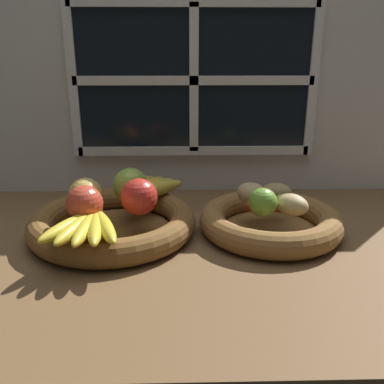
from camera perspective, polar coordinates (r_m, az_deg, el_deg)
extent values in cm
cube|color=brown|center=(92.33, 0.74, -6.19)|extent=(140.00, 90.00, 3.00)
cube|color=silver|center=(114.23, 0.23, 13.72)|extent=(140.00, 3.00, 55.00)
cube|color=black|center=(112.09, 0.26, 15.42)|extent=(64.00, 0.80, 38.00)
cube|color=white|center=(111.49, 0.27, 15.41)|extent=(2.40, 1.20, 38.00)
cube|color=white|center=(111.49, 0.27, 15.41)|extent=(64.00, 1.20, 2.40)
cube|color=white|center=(115.09, -16.43, 14.78)|extent=(2.40, 1.20, 40.40)
cube|color=white|center=(116.88, 16.72, 14.81)|extent=(2.40, 1.20, 40.40)
cube|color=white|center=(112.05, 0.29, 25.15)|extent=(64.00, 1.20, 2.40)
cube|color=white|center=(114.13, 0.26, 5.84)|extent=(64.00, 1.20, 2.40)
cylinder|color=brown|center=(91.22, -10.93, -5.49)|extent=(25.10, 25.10, 1.00)
torus|color=brown|center=(90.33, -11.02, -4.17)|extent=(36.17, 36.17, 5.56)
cylinder|color=brown|center=(91.98, 10.84, -5.27)|extent=(21.08, 21.08, 1.00)
torus|color=brown|center=(91.09, 10.93, -3.96)|extent=(31.26, 31.26, 5.56)
sphere|color=#CC422D|center=(83.61, -14.84, -1.59)|extent=(7.36, 7.36, 7.36)
sphere|color=#DBB756|center=(89.34, -14.73, -0.34)|extent=(7.16, 7.16, 7.16)
sphere|color=red|center=(84.78, -7.42, -0.68)|extent=(7.74, 7.74, 7.74)
sphere|color=#8CAD3D|center=(92.30, -8.64, 0.93)|extent=(7.92, 7.92, 7.92)
ellipsoid|color=yellow|center=(79.57, -16.78, -4.56)|extent=(9.84, 15.37, 2.84)
ellipsoid|color=yellow|center=(78.62, -15.78, -4.75)|extent=(6.92, 16.04, 2.84)
ellipsoid|color=yellow|center=(77.98, -14.64, -4.85)|extent=(3.68, 15.98, 2.84)
ellipsoid|color=yellow|center=(77.69, -13.41, -4.83)|extent=(5.32, 16.10, 2.84)
ellipsoid|color=yellow|center=(77.76, -12.17, -4.71)|extent=(8.42, 15.80, 2.84)
sphere|color=brown|center=(85.03, -13.21, -2.74)|extent=(2.55, 2.55, 2.55)
ellipsoid|color=gold|center=(96.28, -5.05, 0.37)|extent=(14.03, 13.09, 3.28)
ellipsoid|color=gold|center=(97.33, -5.67, 0.55)|extent=(12.21, 14.69, 3.28)
ellipsoid|color=gold|center=(98.20, -6.40, 0.69)|extent=(9.93, 15.75, 3.28)
ellipsoid|color=gold|center=(98.84, -7.20, 0.78)|extent=(7.29, 16.23, 3.28)
ellipsoid|color=gold|center=(99.24, -8.05, 0.81)|extent=(4.38, 16.12, 3.28)
sphere|color=brown|center=(91.84, -8.93, -0.70)|extent=(2.95, 2.95, 2.95)
ellipsoid|color=#A38451|center=(94.03, 11.78, -0.06)|extent=(8.15, 6.97, 4.39)
ellipsoid|color=tan|center=(91.23, 8.44, -0.26)|extent=(9.11, 9.65, 4.94)
ellipsoid|color=tan|center=(87.06, 13.72, -1.69)|extent=(9.23, 9.23, 4.47)
sphere|color=#6B9E33|center=(84.79, 9.94, -1.44)|extent=(5.98, 5.98, 5.98)
cone|color=red|center=(87.06, 11.27, -2.33)|extent=(10.81, 4.89, 2.15)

